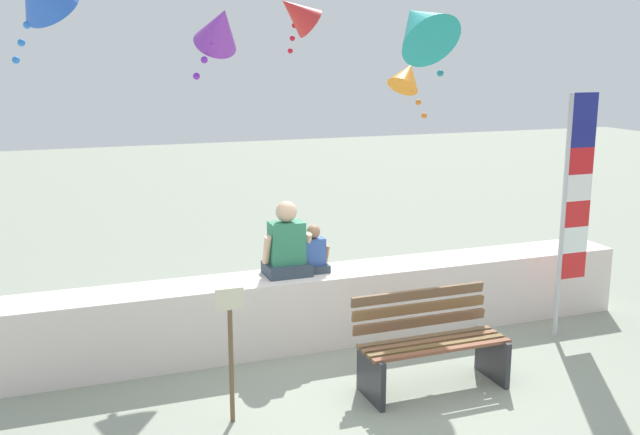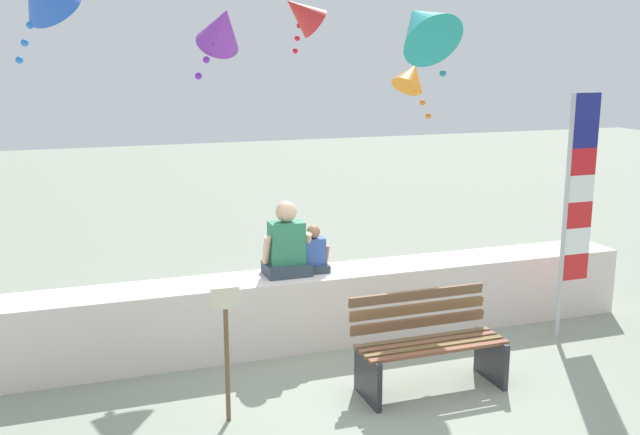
{
  "view_description": "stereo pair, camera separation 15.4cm",
  "coord_description": "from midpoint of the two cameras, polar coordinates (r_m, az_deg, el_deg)",
  "views": [
    {
      "loc": [
        -2.82,
        -5.93,
        3.06
      ],
      "look_at": [
        -0.21,
        1.18,
        1.38
      ],
      "focal_mm": 41.26,
      "sensor_mm": 36.0,
      "label": 1
    },
    {
      "loc": [
        -2.68,
        -5.98,
        3.06
      ],
      "look_at": [
        -0.21,
        1.18,
        1.38
      ],
      "focal_mm": 41.26,
      "sensor_mm": 36.0,
      "label": 2
    }
  ],
  "objects": [
    {
      "name": "sign_post",
      "position": [
        6.27,
        -6.56,
        -9.61
      ],
      "size": [
        0.24,
        0.04,
        1.19
      ],
      "color": "brown",
      "rests_on": "ground"
    },
    {
      "name": "person_child",
      "position": [
        7.87,
        0.06,
        -2.82
      ],
      "size": [
        0.34,
        0.25,
        0.52
      ],
      "color": "#2B3743",
      "rests_on": "seawall_ledge"
    },
    {
      "name": "park_bench",
      "position": [
        7.04,
        9.0,
        -9.83
      ],
      "size": [
        1.41,
        0.62,
        0.88
      ],
      "color": "brown",
      "rests_on": "ground"
    },
    {
      "name": "seawall_ledge",
      "position": [
        8.1,
        1.97,
        -6.75
      ],
      "size": [
        6.87,
        0.62,
        0.78
      ],
      "primitive_type": "cube",
      "color": "silver",
      "rests_on": "ground"
    },
    {
      "name": "ground_plane",
      "position": [
        7.24,
        5.37,
        -12.57
      ],
      "size": [
        40.0,
        40.0,
        0.0
      ],
      "primitive_type": "plane",
      "color": "gray"
    },
    {
      "name": "kite_purple",
      "position": [
        8.69,
        -7.11,
        14.39
      ],
      "size": [
        0.64,
        0.78,
        0.93
      ],
      "color": "purple"
    },
    {
      "name": "kite_red",
      "position": [
        11.0,
        -1.04,
        15.6
      ],
      "size": [
        0.73,
        0.59,
        0.94
      ],
      "color": "red"
    },
    {
      "name": "kite_teal",
      "position": [
        8.76,
        8.49,
        14.51
      ],
      "size": [
        0.83,
        0.99,
        1.05
      ],
      "color": "teal"
    },
    {
      "name": "kite_orange",
      "position": [
        10.49,
        7.52,
        10.8
      ],
      "size": [
        0.73,
        0.69,
        0.86
      ],
      "color": "orange"
    },
    {
      "name": "person_adult",
      "position": [
        7.75,
        -2.05,
        -2.23
      ],
      "size": [
        0.52,
        0.38,
        0.79
      ],
      "color": "#2E3C49",
      "rests_on": "seawall_ledge"
    },
    {
      "name": "flag_banner",
      "position": [
        8.33,
        19.65,
        1.22
      ],
      "size": [
        0.37,
        0.05,
        2.68
      ],
      "color": "#B7B7BC",
      "rests_on": "ground"
    }
  ]
}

